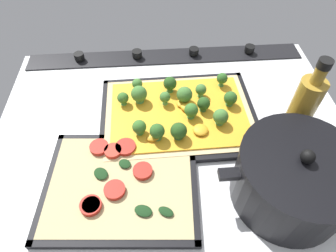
% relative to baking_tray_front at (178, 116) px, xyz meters
% --- Properties ---
extents(ground_plane, '(0.83, 0.70, 0.03)m').
position_rel_baking_tray_front_xyz_m(ground_plane, '(0.01, 0.08, -0.02)').
color(ground_plane, silver).
extents(stove_control_panel, '(0.79, 0.07, 0.03)m').
position_rel_baking_tray_front_xyz_m(stove_control_panel, '(0.01, -0.24, 0.00)').
color(stove_control_panel, black).
rests_on(stove_control_panel, ground_plane).
extents(baking_tray_front, '(0.37, 0.28, 0.01)m').
position_rel_baking_tray_front_xyz_m(baking_tray_front, '(0.00, 0.00, 0.00)').
color(baking_tray_front, black).
rests_on(baking_tray_front, ground_plane).
extents(broccoli_pizza, '(0.35, 0.25, 0.06)m').
position_rel_baking_tray_front_xyz_m(broccoli_pizza, '(-0.00, -0.00, 0.02)').
color(broccoli_pizza, '#D3B77F').
rests_on(broccoli_pizza, baking_tray_front).
extents(baking_tray_back, '(0.32, 0.27, 0.01)m').
position_rel_baking_tray_front_xyz_m(baking_tray_back, '(0.13, 0.18, 0.00)').
color(baking_tray_back, black).
rests_on(baking_tray_back, ground_plane).
extents(veggie_pizza_back, '(0.29, 0.24, 0.02)m').
position_rel_baking_tray_front_xyz_m(veggie_pizza_back, '(0.13, 0.17, 0.01)').
color(veggie_pizza_back, tan).
rests_on(veggie_pizza_back, baking_tray_back).
extents(cooking_pot, '(0.28, 0.21, 0.14)m').
position_rel_baking_tray_front_xyz_m(cooking_pot, '(-0.19, 0.22, 0.06)').
color(cooking_pot, black).
rests_on(cooking_pot, ground_plane).
extents(oil_bottle, '(0.05, 0.05, 0.21)m').
position_rel_baking_tray_front_xyz_m(oil_bottle, '(-0.25, 0.07, 0.08)').
color(oil_bottle, olive).
rests_on(oil_bottle, ground_plane).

